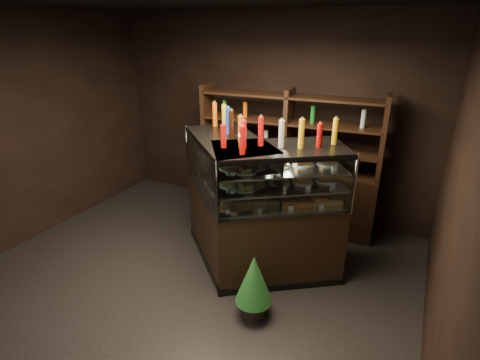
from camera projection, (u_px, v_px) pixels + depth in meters
ground at (177, 291)px, 4.21m from camera, size 5.00×5.00×0.00m
room_shell at (163, 121)px, 3.47m from camera, size 5.02×5.02×3.01m
display_case at (253, 227)px, 4.50m from camera, size 2.23×1.54×1.59m
food_display at (253, 176)px, 4.24m from camera, size 1.80×1.03×0.48m
bottles_top at (254, 130)px, 4.05m from camera, size 1.62×0.89×0.30m
potted_conifer at (254, 278)px, 3.68m from camera, size 0.37×0.37×0.80m
back_shelving at (285, 186)px, 5.46m from camera, size 2.56×0.59×2.00m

